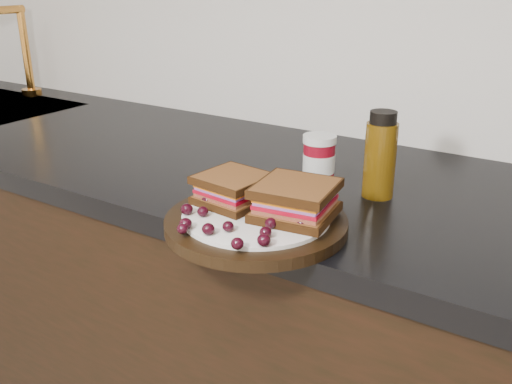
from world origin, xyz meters
TOP-DOWN VIEW (x-y plane):
  - base_cabinets at (0.00, 1.70)m, footprint 3.96×0.58m
  - countertop at (0.00, 1.70)m, footprint 3.98×0.60m
  - faucet at (-1.05, 1.90)m, footprint 0.06×0.22m
  - plate at (0.09, 1.45)m, footprint 0.28×0.28m
  - sandwich_left at (0.03, 1.47)m, footprint 0.11×0.11m
  - sandwich_right at (0.14, 1.48)m, footprint 0.13×0.13m
  - grape_0 at (-0.00, 1.39)m, footprint 0.02×0.02m
  - grape_1 at (0.02, 1.40)m, footprint 0.02×0.02m
  - grape_2 at (0.03, 1.35)m, footprint 0.02×0.02m
  - grape_3 at (0.04, 1.34)m, footprint 0.02×0.02m
  - grape_4 at (0.07, 1.35)m, footprint 0.02×0.02m
  - grape_5 at (0.09, 1.38)m, footprint 0.02×0.02m
  - grape_6 at (0.13, 1.34)m, footprint 0.02×0.02m
  - grape_7 at (0.15, 1.37)m, footprint 0.02×0.02m
  - grape_8 at (0.14, 1.39)m, footprint 0.02×0.02m
  - grape_9 at (0.13, 1.42)m, footprint 0.02×0.02m
  - grape_10 at (0.17, 1.44)m, footprint 0.02×0.02m
  - grape_11 at (0.16, 1.45)m, footprint 0.02×0.02m
  - grape_12 at (0.17, 1.47)m, footprint 0.02×0.02m
  - grape_13 at (0.14, 1.51)m, footprint 0.02×0.02m
  - grape_14 at (0.04, 1.50)m, footprint 0.02×0.02m
  - grape_15 at (0.04, 1.46)m, footprint 0.02×0.02m
  - grape_16 at (-0.00, 1.45)m, footprint 0.02×0.02m
  - grape_17 at (0.01, 1.44)m, footprint 0.02×0.02m
  - grape_18 at (0.01, 1.50)m, footprint 0.02×0.02m
  - grape_19 at (0.02, 1.48)m, footprint 0.02×0.02m
  - grape_20 at (0.03, 1.44)m, footprint 0.02×0.02m
  - condiment_jar at (0.07, 1.68)m, footprint 0.07×0.07m
  - oil_bottle at (0.19, 1.68)m, footprint 0.06×0.06m

SIDE VIEW (x-z plane):
  - base_cabinets at x=0.00m, z-range 0.00..0.86m
  - countertop at x=0.00m, z-range 0.86..0.90m
  - plate at x=0.09m, z-range 0.90..0.92m
  - grape_14 at x=0.04m, z-range 0.92..0.94m
  - grape_20 at x=0.03m, z-range 0.92..0.94m
  - grape_13 at x=0.14m, z-range 0.92..0.94m
  - grape_3 at x=0.04m, z-range 0.92..0.94m
  - grape_5 at x=0.09m, z-range 0.92..0.94m
  - grape_15 at x=0.04m, z-range 0.92..0.94m
  - grape_1 at x=0.02m, z-range 0.92..0.94m
  - grape_8 at x=0.14m, z-range 0.92..0.94m
  - grape_16 at x=0.00m, z-range 0.92..0.94m
  - grape_9 at x=0.13m, z-range 0.92..0.94m
  - grape_6 at x=0.13m, z-range 0.92..0.94m
  - grape_4 at x=0.07m, z-range 0.92..0.94m
  - grape_12 at x=0.17m, z-range 0.92..0.94m
  - grape_2 at x=0.03m, z-range 0.92..0.94m
  - grape_7 at x=0.15m, z-range 0.92..0.94m
  - grape_0 at x=0.00m, z-range 0.92..0.94m
  - grape_18 at x=0.01m, z-range 0.92..0.94m
  - grape_11 at x=0.16m, z-range 0.92..0.94m
  - grape_19 at x=0.02m, z-range 0.92..0.94m
  - grape_17 at x=0.01m, z-range 0.92..0.94m
  - grape_10 at x=0.17m, z-range 0.92..0.94m
  - condiment_jar at x=0.07m, z-range 0.90..0.99m
  - sandwich_left at x=0.03m, z-range 0.92..0.97m
  - sandwich_right at x=0.14m, z-range 0.92..0.98m
  - oil_bottle at x=0.19m, z-range 0.90..1.05m
  - faucet at x=-1.05m, z-range 0.90..1.18m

